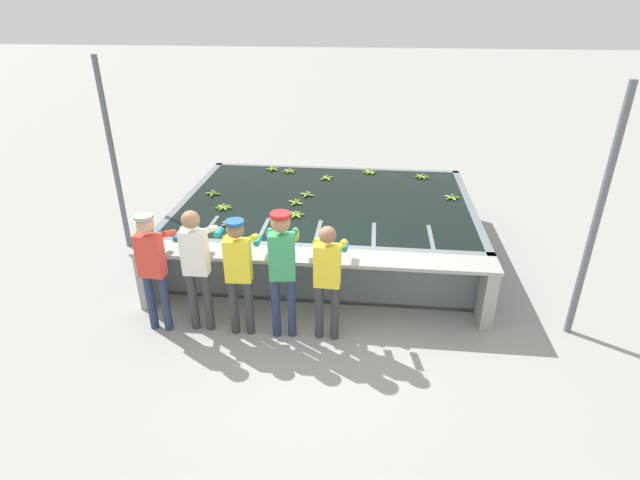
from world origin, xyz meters
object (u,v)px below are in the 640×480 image
worker_0 (153,261)px  worker_2 (239,266)px  banana_bunch_floating_5 (452,197)px  banana_bunch_floating_9 (230,224)px  worker_4 (328,273)px  banana_bunch_floating_2 (289,171)px  banana_bunch_floating_6 (327,178)px  worker_3 (282,262)px  banana_bunch_floating_1 (422,177)px  worker_1 (197,260)px  banana_bunch_floating_8 (296,202)px  banana_bunch_floating_11 (213,194)px  banana_bunch_floating_0 (307,194)px  support_post_left (113,158)px  knife_0 (189,249)px  support_post_right (596,220)px  banana_bunch_floating_4 (224,207)px  banana_bunch_floating_3 (296,215)px  banana_bunch_floating_10 (370,172)px  banana_bunch_floating_7 (273,169)px

worker_0 → worker_2: worker_0 is taller
banana_bunch_floating_5 → banana_bunch_floating_9: (-3.45, -1.45, -0.00)m
worker_0 → worker_4: bearing=1.2°
banana_bunch_floating_2 → banana_bunch_floating_6: same height
worker_3 → worker_4: bearing=1.9°
worker_4 → banana_bunch_floating_1: 4.11m
worker_1 → banana_bunch_floating_8: worker_1 is taller
worker_1 → banana_bunch_floating_8: bearing=68.4°
banana_bunch_floating_6 → banana_bunch_floating_11: size_ratio=0.90×
banana_bunch_floating_0 → support_post_left: 3.23m
worker_3 → banana_bunch_floating_0: worker_3 is taller
banana_bunch_floating_8 → banana_bunch_floating_11: same height
banana_bunch_floating_5 → knife_0: size_ratio=0.80×
banana_bunch_floating_2 → support_post_right: support_post_right is taller
worker_1 → knife_0: 0.57m
worker_2 → banana_bunch_floating_8: (0.36, 2.32, -0.06)m
support_post_left → banana_bunch_floating_9: bearing=-21.9°
banana_bunch_floating_4 → banana_bunch_floating_1: bearing=29.7°
worker_3 → support_post_right: (3.70, 0.45, 0.54)m
banana_bunch_floating_11 → worker_0: bearing=-89.3°
knife_0 → support_post_left: 2.57m
banana_bunch_floating_3 → worker_1: bearing=-118.9°
banana_bunch_floating_3 → banana_bunch_floating_11: same height
banana_bunch_floating_5 → worker_1: bearing=-141.5°
worker_0 → banana_bunch_floating_6: worker_0 is taller
banana_bunch_floating_6 → support_post_right: 4.75m
banana_bunch_floating_4 → banana_bunch_floating_10: size_ratio=0.99×
banana_bunch_floating_7 → knife_0: banana_bunch_floating_7 is taller
support_post_right → worker_2: bearing=-174.0°
worker_3 → support_post_left: bearing=144.9°
banana_bunch_floating_8 → support_post_right: size_ratio=0.08×
banana_bunch_floating_2 → banana_bunch_floating_8: size_ratio=1.04×
banana_bunch_floating_11 → banana_bunch_floating_2: bearing=50.8°
banana_bunch_floating_0 → knife_0: 2.55m
banana_bunch_floating_4 → knife_0: bearing=-92.4°
banana_bunch_floating_2 → banana_bunch_floating_4: (-0.75, -1.94, -0.00)m
banana_bunch_floating_1 → banana_bunch_floating_9: bearing=-140.5°
worker_3 → banana_bunch_floating_10: size_ratio=6.12×
banana_bunch_floating_6 → banana_bunch_floating_10: (0.80, 0.45, -0.00)m
worker_0 → banana_bunch_floating_3: 2.40m
worker_0 → worker_4: size_ratio=1.04×
worker_2 → banana_bunch_floating_9: bearing=109.8°
banana_bunch_floating_10 → banana_bunch_floating_2: bearing=-176.1°
worker_1 → worker_4: 1.65m
banana_bunch_floating_1 → knife_0: (-3.36, -3.35, -0.01)m
banana_bunch_floating_2 → banana_bunch_floating_5: same height
worker_2 → worker_3: size_ratio=0.93×
banana_bunch_floating_3 → banana_bunch_floating_4: (-1.20, 0.18, -0.00)m
worker_3 → knife_0: size_ratio=4.98×
banana_bunch_floating_3 → banana_bunch_floating_8: bearing=98.9°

